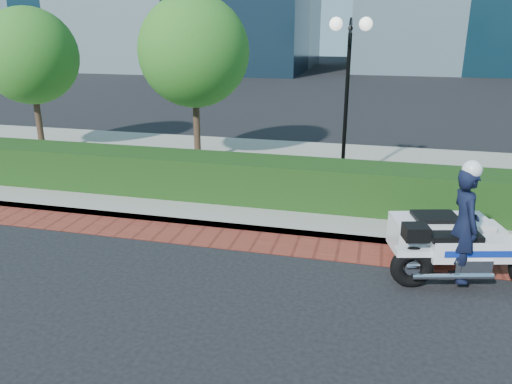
% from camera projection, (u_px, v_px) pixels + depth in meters
% --- Properties ---
extents(ground, '(120.00, 120.00, 0.00)m').
position_uv_depth(ground, '(258.00, 279.00, 8.68)').
color(ground, black).
rests_on(ground, ground).
extents(brick_strip, '(60.00, 1.00, 0.01)m').
position_uv_depth(brick_strip, '(275.00, 244.00, 10.06)').
color(brick_strip, maroon).
rests_on(brick_strip, ground).
extents(sidewalk, '(60.00, 8.00, 0.15)m').
position_uv_depth(sidewalk, '(308.00, 177.00, 14.16)').
color(sidewalk, gray).
rests_on(sidewalk, ground).
extents(hedge_main, '(18.00, 1.20, 1.00)m').
position_uv_depth(hedge_main, '(294.00, 182.00, 11.78)').
color(hedge_main, black).
rests_on(hedge_main, sidewalk).
extents(lamppost, '(1.02, 0.70, 4.21)m').
position_uv_depth(lamppost, '(348.00, 77.00, 12.27)').
color(lamppost, black).
rests_on(lamppost, sidewalk).
extents(tree_a, '(3.00, 3.00, 4.58)m').
position_uv_depth(tree_a, '(30.00, 56.00, 15.67)').
color(tree_a, '#332319').
rests_on(tree_a, sidewalk).
extents(tree_b, '(3.20, 3.20, 4.89)m').
position_uv_depth(tree_b, '(194.00, 52.00, 14.34)').
color(tree_b, '#332319').
rests_on(tree_b, sidewalk).
extents(police_motorcycle, '(2.73, 1.97, 2.21)m').
position_uv_depth(police_motorcycle, '(458.00, 236.00, 8.57)').
color(police_motorcycle, black).
rests_on(police_motorcycle, ground).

